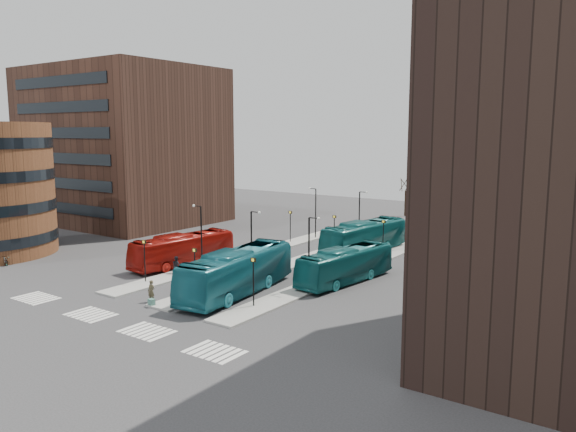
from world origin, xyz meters
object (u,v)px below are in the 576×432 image
Objects in this scene: commuter_c at (245,269)px; teal_bus_a at (237,272)px; teal_bus_b at (365,237)px; bicycle_mid at (4,260)px; teal_bus_c at (346,265)px; traveller at (151,291)px; commuter_a at (176,265)px; commuter_b at (199,278)px; red_bus at (183,250)px; teal_bus_d at (465,228)px; bicycle_far at (5,261)px; suitcase at (152,303)px.

teal_bus_a is at bearing 43.64° from commuter_c.
teal_bus_b reaches higher than bicycle_mid.
teal_bus_c reaches higher than traveller.
teal_bus_c is at bearing -63.64° from teal_bus_b.
commuter_a is 1.06× the size of commuter_b.
teal_bus_d is (18.69, 28.56, 0.02)m from red_bus.
commuter_b is (7.07, -5.02, -0.76)m from red_bus.
commuter_c is 24.63m from bicycle_far.
teal_bus_c reaches higher than bicycle_far.
teal_bus_d reaches higher than commuter_c.
commuter_a is 5.26m from commuter_b.
suitcase is 0.05× the size of teal_bus_a.
traveller is at bearing -94.79° from teal_bus_b.
traveller is (6.85, -10.06, -0.71)m from red_bus.
traveller is 21.30m from bicycle_mid.
teal_bus_c reaches higher than bicycle_mid.
bicycle_mid is (-14.45, -10.19, -1.07)m from red_bus.
bicycle_mid is at bearing 35.04° from commuter_a.
red_bus is 12.20m from traveller.
teal_bus_a is 19.97m from teal_bus_b.
suitcase is 26.68m from teal_bus_b.
commuter_b is at bearing -29.31° from red_bus.
teal_bus_d is at bearing -32.94° from bicycle_far.
teal_bus_d is (2.51, 24.88, 0.06)m from teal_bus_c.
traveller is at bearing -74.11° from bicycle_mid.
traveller is at bearing -49.69° from red_bus.
red_bus is 17.64m from bicycle_far.
traveller is at bearing -132.40° from teal_bus_a.
red_bus is at bearing -39.25° from bicycle_mid.
teal_bus_c is at bearing 69.91° from suitcase.
teal_bus_a is 1.04× the size of teal_bus_b.
traveller is 9.80m from commuter_c.
commuter_a is 1.02× the size of commuter_c.
bicycle_far is at bearing -172.01° from suitcase.
teal_bus_d reaches higher than bicycle_mid.
commuter_a is at bearing 65.00° from commuter_b.
bicycle_mid is (-22.63, -9.84, -0.34)m from commuter_c.
traveller is (-11.84, -38.62, -0.73)m from teal_bus_d.
traveller is at bearing -82.32° from bicycle_far.
bicycle_far is at bearing -139.07° from red_bus.
teal_bus_b is 36.71m from bicycle_far.
suitcase is 0.36× the size of commuter_c.
bicycle_far is (-33.14, -38.62, -1.18)m from teal_bus_d.
traveller is at bearing 148.70° from suitcase.
traveller is (-5.07, -25.52, -0.90)m from teal_bus_b.
commuter_a reaches higher than traveller.
teal_bus_d is (10.94, 39.42, 1.29)m from suitcase.
bicycle_mid is (-30.63, -13.87, -1.03)m from teal_bus_c.
bicycle_mid is at bearing -148.38° from teal_bus_c.
suitcase is 0.35× the size of traveller.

